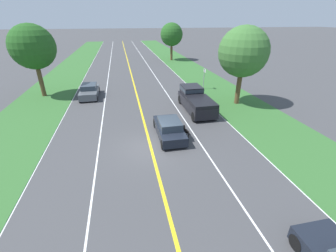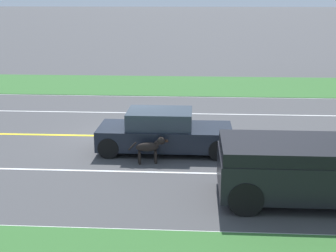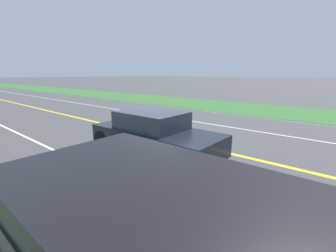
# 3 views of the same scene
# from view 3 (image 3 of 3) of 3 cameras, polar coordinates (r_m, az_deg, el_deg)

# --- Properties ---
(ground_plane) EXTENTS (400.00, 400.00, 0.00)m
(ground_plane) POSITION_cam_3_polar(r_m,az_deg,el_deg) (9.21, -2.35, -2.78)
(ground_plane) COLOR #424244
(centre_divider_line) EXTENTS (0.18, 160.00, 0.01)m
(centre_divider_line) POSITION_cam_3_polar(r_m,az_deg,el_deg) (9.21, -2.35, -2.76)
(centre_divider_line) COLOR yellow
(centre_divider_line) RESTS_ON ground
(lane_edge_line_left) EXTENTS (0.14, 160.00, 0.01)m
(lane_edge_line_left) POSITION_cam_3_polar(r_m,az_deg,el_deg) (15.02, 15.88, 2.94)
(lane_edge_line_left) COLOR white
(lane_edge_line_left) RESTS_ON ground
(lane_dash_same_dir) EXTENTS (0.10, 160.00, 0.01)m
(lane_dash_same_dir) POSITION_cam_3_polar(r_m,az_deg,el_deg) (7.15, -21.72, -8.45)
(lane_dash_same_dir) COLOR white
(lane_dash_same_dir) RESTS_ON ground
(lane_dash_oncoming) EXTENTS (0.10, 160.00, 0.01)m
(lane_dash_oncoming) POSITION_cam_3_polar(r_m,az_deg,el_deg) (11.96, 8.97, 0.78)
(lane_dash_oncoming) COLOR white
(lane_dash_oncoming) RESTS_ON ground
(grass_verge_left) EXTENTS (6.00, 160.00, 0.03)m
(grass_verge_left) POSITION_cam_3_polar(r_m,az_deg,el_deg) (17.77, 19.86, 4.20)
(grass_verge_left) COLOR #33662D
(grass_verge_left) RESTS_ON ground
(ego_car) EXTENTS (1.80, 4.31, 1.37)m
(ego_car) POSITION_cam_3_polar(r_m,az_deg,el_deg) (7.11, -3.43, -2.22)
(ego_car) COLOR black
(ego_car) RESTS_ON ground
(dog) EXTENTS (0.40, 1.22, 0.84)m
(dog) POSITION_cam_3_polar(r_m,az_deg,el_deg) (6.62, -12.38, -4.72)
(dog) COLOR black
(dog) RESTS_ON ground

